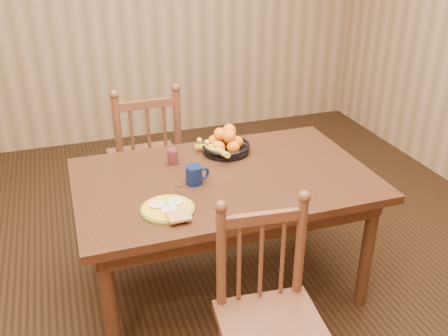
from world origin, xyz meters
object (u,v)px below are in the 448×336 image
object	(u,v)px
coffee_mug	(195,175)
fruit_bowl	(225,144)
chair_far	(146,159)
breakfast_plate	(168,209)
chair_near	(269,318)
dining_table	(224,190)

from	to	relation	value
coffee_mug	fruit_bowl	distance (m)	0.42
chair_far	breakfast_plate	distance (m)	1.14
chair_near	fruit_bowl	distance (m)	1.16
chair_far	coffee_mug	distance (m)	0.93
coffee_mug	chair_near	bearing A→B (deg)	-82.18
dining_table	coffee_mug	distance (m)	0.22
dining_table	fruit_bowl	world-z (taller)	fruit_bowl
chair_far	dining_table	bearing A→B (deg)	106.76
fruit_bowl	breakfast_plate	bearing A→B (deg)	-130.95
coffee_mug	dining_table	bearing A→B (deg)	8.64
chair_far	chair_near	distance (m)	1.67
dining_table	chair_far	bearing A→B (deg)	108.35
chair_far	coffee_mug	xyz separation A→B (m)	(0.11, -0.88, 0.29)
dining_table	chair_far	xyz separation A→B (m)	(-0.28, 0.86, -0.16)
dining_table	breakfast_plate	xyz separation A→B (m)	(-0.37, -0.25, 0.10)
breakfast_plate	fruit_bowl	bearing A→B (deg)	49.05
chair_near	fruit_bowl	bearing A→B (deg)	86.78
coffee_mug	fruit_bowl	bearing A→B (deg)	48.92
dining_table	breakfast_plate	size ratio (longest dim) A/B	5.56
dining_table	fruit_bowl	size ratio (longest dim) A/B	4.94
dining_table	coffee_mug	bearing A→B (deg)	-171.36
coffee_mug	breakfast_plate	bearing A→B (deg)	-130.77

